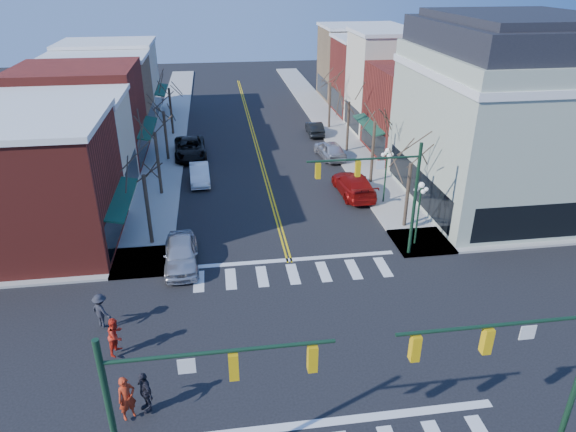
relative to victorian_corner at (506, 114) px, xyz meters
name	(u,v)px	position (x,y,z in m)	size (l,w,h in m)	color
ground	(313,344)	(-16.50, -14.50, -6.66)	(160.00, 160.00, 0.00)	black
sidewalk_left	(158,189)	(-25.25, 5.50, -6.58)	(3.50, 70.00, 0.15)	#9E9B93
sidewalk_right	(371,177)	(-7.75, 5.50, -6.58)	(3.50, 70.00, 0.15)	#9E9B93
bldg_left_brick_a	(25,188)	(-32.00, -2.75, -2.66)	(10.00, 8.50, 8.00)	maroon
bldg_left_stucco_a	(59,151)	(-32.00, 5.00, -2.91)	(10.00, 7.00, 7.50)	beige
bldg_left_brick_b	(81,116)	(-32.00, 13.00, -2.41)	(10.00, 9.00, 8.50)	maroon
bldg_left_tan	(99,99)	(-32.00, 21.25, -2.76)	(10.00, 7.50, 7.80)	#927451
bldg_left_stucco_b	(111,81)	(-32.00, 29.00, -2.56)	(10.00, 8.00, 8.20)	beige
bldg_right_brick_a	(427,111)	(-1.00, 11.25, -2.66)	(10.00, 8.50, 8.00)	maroon
bldg_right_stucco	(400,83)	(-1.00, 19.00, -1.66)	(10.00, 7.00, 10.00)	beige
bldg_right_brick_b	(378,77)	(-1.00, 26.50, -2.41)	(10.00, 8.00, 8.50)	maroon
bldg_right_tan	(360,63)	(-1.00, 34.50, -2.16)	(10.00, 8.00, 9.00)	#927451
victorian_corner	(506,114)	(0.00, 0.00, 0.00)	(12.25, 14.25, 13.30)	#A5B199
traffic_mast_near_left	(176,402)	(-22.05, -21.90, -1.95)	(6.60, 0.28, 7.20)	#14331E
traffic_mast_near_right	(532,364)	(-10.95, -21.90, -1.95)	(6.60, 0.28, 7.20)	#14331E
traffic_mast_far_right	(386,186)	(-10.95, -7.10, -1.95)	(6.60, 0.28, 7.20)	#14331E
lamppost_corner	(419,203)	(-8.30, -6.00, -3.70)	(0.36, 0.36, 4.33)	#14331E
lamppost_midblock	(386,166)	(-8.30, 0.50, -3.70)	(0.36, 0.36, 4.33)	#14331E
tree_left_a	(148,211)	(-24.90, -3.50, -4.28)	(0.24, 0.24, 4.76)	#382B21
tree_left_b	(158,164)	(-24.90, 4.50, -4.14)	(0.24, 0.24, 5.04)	#382B21
tree_left_c	(166,136)	(-24.90, 12.50, -4.38)	(0.24, 0.24, 4.55)	#382B21
tree_left_d	(171,112)	(-24.90, 20.50, -4.21)	(0.24, 0.24, 4.90)	#382B21
tree_right_a	(407,196)	(-8.10, -3.50, -4.35)	(0.24, 0.24, 4.62)	#382B21
tree_right_b	(373,153)	(-8.10, 4.50, -4.07)	(0.24, 0.24, 5.18)	#382B21
tree_right_c	(348,127)	(-8.10, 12.50, -4.24)	(0.24, 0.24, 4.83)	#382B21
tree_right_d	(330,106)	(-8.10, 20.50, -4.17)	(0.24, 0.24, 4.97)	#382B21
car_left_near	(181,254)	(-22.90, -6.44, -5.83)	(1.96, 4.87, 1.66)	#B9B9BE
car_left_mid	(200,174)	(-21.96, 6.69, -5.93)	(1.54, 4.42, 1.46)	white
car_left_far	(190,148)	(-22.90, 13.16, -5.81)	(2.82, 6.11, 1.70)	black
car_right_near	(354,185)	(-10.10, 2.41, -5.82)	(2.36, 5.80, 1.68)	#99100D
car_right_mid	(330,150)	(-10.10, 10.99, -5.84)	(1.93, 4.80, 1.64)	silver
car_right_far	(315,128)	(-10.10, 18.35, -5.97)	(1.46, 4.20, 1.38)	black
pedestrian_red_a	(127,398)	(-24.44, -17.84, -5.54)	(0.70, 0.46, 1.93)	#AD2A12
pedestrian_red_b	(116,336)	(-25.45, -13.91, -5.58)	(0.90, 0.70, 1.86)	red
pedestrian_dark_a	(145,391)	(-23.80, -17.54, -5.58)	(1.08, 0.45, 1.85)	#222129
pedestrian_dark_b	(101,311)	(-26.45, -11.85, -5.60)	(1.17, 0.67, 1.82)	#212229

